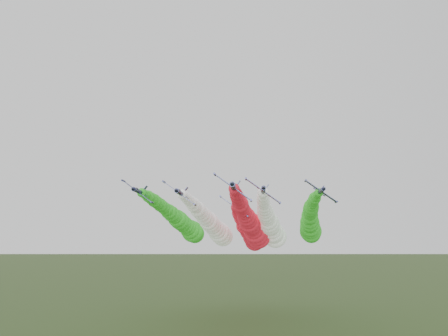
{
  "coord_description": "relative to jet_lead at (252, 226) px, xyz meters",
  "views": [
    {
      "loc": [
        5.23,
        -86.15,
        23.79
      ],
      "look_at": [
        -1.99,
        10.86,
        40.65
      ],
      "focal_mm": 35.0,
      "sensor_mm": 36.0,
      "label": 1
    }
  ],
  "objects": [
    {
      "name": "jet_inner_right",
      "position": [
        5.71,
        6.21,
        0.35
      ],
      "size": [
        12.56,
        71.1,
        15.14
      ],
      "rotation": [
        0.0,
        0.63,
        0.0
      ],
      "color": "#121436",
      "rests_on": "ground"
    },
    {
      "name": "jet_lead",
      "position": [
        0.0,
        0.0,
        0.0
      ],
      "size": [
        12.64,
        71.19,
        15.22
      ],
      "rotation": [
        0.0,
        0.63,
        0.0
      ],
      "color": "#121436",
      "rests_on": "ground"
    },
    {
      "name": "jet_outer_left",
      "position": [
        -23.36,
        15.52,
        1.54
      ],
      "size": [
        12.17,
        70.71,
        14.75
      ],
      "rotation": [
        0.0,
        0.63,
        0.0
      ],
      "color": "#121436",
      "rests_on": "ground"
    },
    {
      "name": "jet_trail",
      "position": [
        -1.41,
        27.25,
        -1.04
      ],
      "size": [
        12.51,
        71.06,
        15.09
      ],
      "rotation": [
        0.0,
        0.63,
        0.0
      ],
      "color": "#121436",
      "rests_on": "ground"
    },
    {
      "name": "jet_outer_right",
      "position": [
        19.62,
        20.13,
        1.56
      ],
      "size": [
        12.27,
        70.81,
        14.85
      ],
      "rotation": [
        0.0,
        0.63,
        0.0
      ],
      "color": "#121436",
      "rests_on": "ground"
    },
    {
      "name": "jet_inner_left",
      "position": [
        -12.68,
        10.71,
        0.58
      ],
      "size": [
        12.25,
        70.8,
        14.83
      ],
      "rotation": [
        0.0,
        0.63,
        0.0
      ],
      "color": "#121436",
      "rests_on": "ground"
    }
  ]
}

